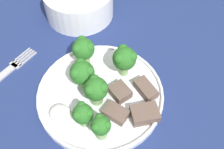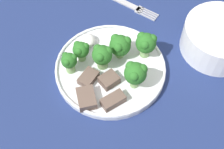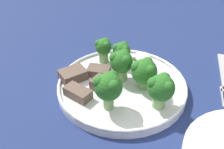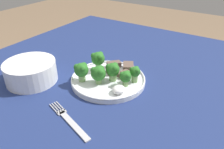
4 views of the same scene
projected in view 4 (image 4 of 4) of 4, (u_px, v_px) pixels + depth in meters
table at (122, 100)px, 0.79m from camera, size 1.07×1.11×0.75m
dinner_plate at (108, 79)px, 0.71m from camera, size 0.24×0.24×0.02m
fork at (69, 120)px, 0.55m from camera, size 0.07×0.17×0.00m
cream_bowl at (31, 72)px, 0.70m from camera, size 0.16×0.16×0.07m
broccoli_floret_near_rim_left at (98, 59)px, 0.73m from camera, size 0.05×0.05×0.07m
broccoli_floret_center_left at (98, 73)px, 0.66m from camera, size 0.05×0.05×0.06m
broccoli_floret_back_left at (113, 70)px, 0.68m from camera, size 0.04×0.04×0.06m
broccoli_floret_front_left at (135, 72)px, 0.67m from camera, size 0.03×0.03×0.05m
broccoli_floret_center_back at (126, 77)px, 0.65m from camera, size 0.04×0.04×0.05m
broccoli_floret_mid_cluster at (81, 70)px, 0.67m from camera, size 0.05×0.04×0.06m
meat_slice_front_slice at (128, 67)px, 0.75m from camera, size 0.06×0.05×0.02m
meat_slice_middle_slice at (124, 74)px, 0.71m from camera, size 0.05×0.04×0.01m
meat_slice_rear_slice at (114, 64)px, 0.77m from camera, size 0.05×0.05×0.02m
meat_slice_edge_slice at (112, 71)px, 0.73m from camera, size 0.05×0.05×0.02m
sauce_dollop at (119, 89)px, 0.63m from camera, size 0.04×0.04×0.02m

